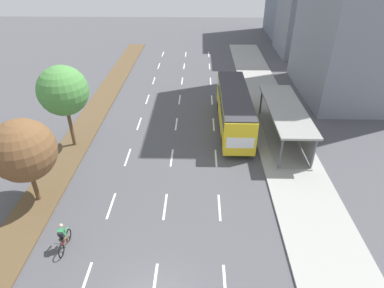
# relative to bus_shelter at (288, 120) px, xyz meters

# --- Properties ---
(median_strip) EXTENTS (2.60, 52.00, 0.12)m
(median_strip) POSITION_rel_bus_shelter_xyz_m (-17.83, 4.33, -1.81)
(median_strip) COLOR brown
(median_strip) RESTS_ON ground
(sidewalk_right) EXTENTS (4.50, 52.00, 0.15)m
(sidewalk_right) POSITION_rel_bus_shelter_xyz_m (-0.28, 4.33, -1.79)
(sidewalk_right) COLOR #9E9E99
(sidewalk_right) RESTS_ON ground
(lane_divider_left) EXTENTS (0.14, 47.48, 0.01)m
(lane_divider_left) POSITION_rel_bus_shelter_xyz_m (-13.03, 2.57, -1.86)
(lane_divider_left) COLOR white
(lane_divider_left) RESTS_ON ground
(lane_divider_center) EXTENTS (0.14, 47.48, 0.01)m
(lane_divider_center) POSITION_rel_bus_shelter_xyz_m (-9.53, 2.57, -1.86)
(lane_divider_center) COLOR white
(lane_divider_center) RESTS_ON ground
(lane_divider_right) EXTENTS (0.14, 47.48, 0.01)m
(lane_divider_right) POSITION_rel_bus_shelter_xyz_m (-6.03, 2.57, -1.86)
(lane_divider_right) COLOR white
(lane_divider_right) RESTS_ON ground
(bus_shelter) EXTENTS (2.90, 10.00, 2.86)m
(bus_shelter) POSITION_rel_bus_shelter_xyz_m (0.00, 0.00, 0.00)
(bus_shelter) COLOR gray
(bus_shelter) RESTS_ON sidewalk_right
(bus) EXTENTS (2.54, 11.29, 3.37)m
(bus) POSITION_rel_bus_shelter_xyz_m (-4.28, 2.22, 0.20)
(bus) COLOR yellow
(bus) RESTS_ON ground
(cyclist) EXTENTS (0.46, 1.82, 1.71)m
(cyclist) POSITION_rel_bus_shelter_xyz_m (-14.73, -12.15, -1.08)
(cyclist) COLOR black
(cyclist) RESTS_ON ground
(median_tree_second) EXTENTS (3.90, 3.90, 5.74)m
(median_tree_second) POSITION_rel_bus_shelter_xyz_m (-17.90, -8.27, 2.03)
(median_tree_second) COLOR brown
(median_tree_second) RESTS_ON median_strip
(median_tree_third) EXTENTS (3.85, 3.85, 6.72)m
(median_tree_third) POSITION_rel_bus_shelter_xyz_m (-17.77, -1.43, 3.03)
(median_tree_third) COLOR brown
(median_tree_third) RESTS_ON median_strip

